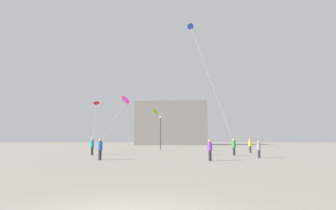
{
  "coord_description": "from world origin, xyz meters",
  "views": [
    {
      "loc": [
        1.24,
        -6.1,
        1.72
      ],
      "look_at": [
        0.0,
        23.76,
        5.53
      ],
      "focal_mm": 28.76,
      "sensor_mm": 36.0,
      "label": 1
    }
  ],
  "objects": [
    {
      "name": "person_in_grey",
      "position": [
        8.6,
        19.4,
        0.86
      ],
      "size": [
        0.34,
        0.34,
        1.58
      ],
      "rotation": [
        0.0,
        0.0,
        1.83
      ],
      "color": "#2D2D33",
      "rests_on": "ground_plane"
    },
    {
      "name": "kite_crimson_delta",
      "position": [
        -11.62,
        34.74,
        7.09
      ],
      "size": [
        3.94,
        12.33,
        6.31
      ],
      "color": "red"
    },
    {
      "name": "person_in_blue",
      "position": [
        -5.4,
        16.43,
        0.98
      ],
      "size": [
        0.39,
        0.39,
        1.78
      ],
      "rotation": [
        0.0,
        0.0,
        0.5
      ],
      "color": "#2D2D33",
      "rests_on": "ground_plane"
    },
    {
      "name": "lamppost_east",
      "position": [
        -1.89,
        38.95,
        3.7
      ],
      "size": [
        0.36,
        0.36,
        5.6
      ],
      "color": "#2D2D30",
      "rests_on": "ground_plane"
    },
    {
      "name": "person_in_purple",
      "position": [
        3.69,
        15.87,
        0.93
      ],
      "size": [
        0.37,
        0.37,
        1.7
      ],
      "rotation": [
        0.0,
        0.0,
        2.41
      ],
      "color": "#2D2D33",
      "rests_on": "ground_plane"
    },
    {
      "name": "kite_cobalt_diamond",
      "position": [
        2.86,
        26.56,
        15.58
      ],
      "size": [
        4.87,
        3.66,
        15.05
      ],
      "color": "blue"
    },
    {
      "name": "person_in_green",
      "position": [
        7.11,
        23.4,
        0.98
      ],
      "size": [
        0.39,
        0.39,
        1.79
      ],
      "rotation": [
        0.0,
        0.0,
        4.62
      ],
      "color": "#2D2D33",
      "rests_on": "ground_plane"
    },
    {
      "name": "person_in_teal",
      "position": [
        -8.34,
        23.41,
        1.02
      ],
      "size": [
        0.4,
        0.4,
        1.86
      ],
      "rotation": [
        0.0,
        0.0,
        4.24
      ],
      "color": "#2D2D33",
      "rests_on": "ground_plane"
    },
    {
      "name": "person_in_yellow",
      "position": [
        10.49,
        29.79,
        0.99
      ],
      "size": [
        0.39,
        0.39,
        1.81
      ],
      "rotation": [
        0.0,
        0.0,
        1.99
      ],
      "color": "#2D2D33",
      "rests_on": "ground_plane"
    },
    {
      "name": "building_left_hall",
      "position": [
        -1.0,
        79.35,
        6.6
      ],
      "size": [
        22.36,
        14.54,
        13.19
      ],
      "color": "gray",
      "rests_on": "ground_plane"
    },
    {
      "name": "kite_lime_diamond",
      "position": [
        -2.09,
        31.14,
        5.54
      ],
      "size": [
        6.89,
        8.46,
        4.79
      ],
      "color": "#8CD12D"
    },
    {
      "name": "kite_magenta_diamond",
      "position": [
        -4.05,
        20.09,
        5.62
      ],
      "size": [
        1.99,
        4.33,
        4.77
      ],
      "color": "#D12899"
    }
  ]
}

